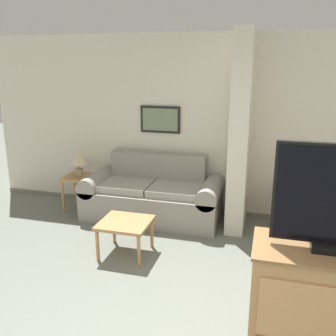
# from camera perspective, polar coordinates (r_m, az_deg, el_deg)

# --- Properties ---
(wall_back) EXTENTS (7.29, 0.16, 2.60)m
(wall_back) POSITION_cam_1_polar(r_m,az_deg,el_deg) (5.47, 7.80, 6.19)
(wall_back) COLOR silver
(wall_back) RESTS_ON ground_plane
(wall_partition_pillar) EXTENTS (0.24, 0.76, 2.60)m
(wall_partition_pillar) POSITION_cam_1_polar(r_m,az_deg,el_deg) (5.00, 11.01, 5.22)
(wall_partition_pillar) COLOR silver
(wall_partition_pillar) RESTS_ON ground_plane
(couch) EXTENTS (1.98, 0.84, 0.90)m
(couch) POSITION_cam_1_polar(r_m,az_deg,el_deg) (5.44, -2.35, -4.26)
(couch) COLOR gray
(couch) RESTS_ON ground_plane
(coffee_table) EXTENTS (0.58, 0.55, 0.41)m
(coffee_table) POSITION_cam_1_polar(r_m,az_deg,el_deg) (4.45, -6.54, -8.71)
(coffee_table) COLOR #B27F4C
(coffee_table) RESTS_ON ground_plane
(side_table) EXTENTS (0.44, 0.44, 0.54)m
(side_table) POSITION_cam_1_polar(r_m,az_deg,el_deg) (5.84, -13.29, -2.03)
(side_table) COLOR #B27F4C
(side_table) RESTS_ON ground_plane
(table_lamp) EXTENTS (0.30, 0.30, 0.39)m
(table_lamp) POSITION_cam_1_polar(r_m,az_deg,el_deg) (5.74, -13.52, 1.37)
(table_lamp) COLOR tan
(table_lamp) RESTS_ON side_table
(tv_dresser) EXTENTS (0.96, 0.49, 1.04)m
(tv_dresser) POSITION_cam_1_polar(r_m,az_deg,el_deg) (2.91, 22.30, -20.64)
(tv_dresser) COLOR #B27F4C
(tv_dresser) RESTS_ON ground_plane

